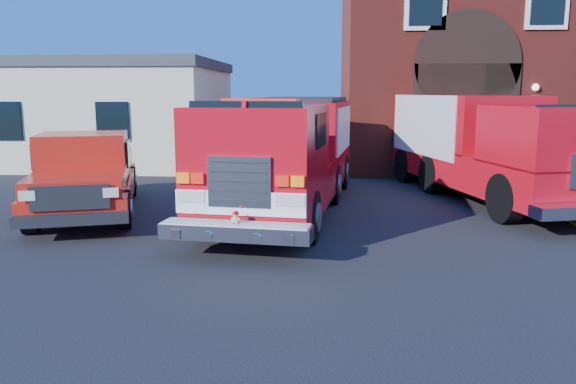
# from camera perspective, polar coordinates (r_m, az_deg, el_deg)

# --- Properties ---
(ground) EXTENTS (100.00, 100.00, 0.00)m
(ground) POSITION_cam_1_polar(r_m,az_deg,el_deg) (11.41, 0.38, -5.37)
(ground) COLOR black
(ground) RESTS_ON ground
(parking_stripe_mid) EXTENTS (0.12, 3.00, 0.01)m
(parking_stripe_mid) POSITION_cam_1_polar(r_m,az_deg,el_deg) (16.37, 24.61, -1.51)
(parking_stripe_mid) COLOR yellow
(parking_stripe_mid) RESTS_ON ground
(parking_stripe_far) EXTENTS (0.12, 3.00, 0.01)m
(parking_stripe_far) POSITION_cam_1_polar(r_m,az_deg,el_deg) (19.16, 21.45, 0.29)
(parking_stripe_far) COLOR yellow
(parking_stripe_far) RESTS_ON ground
(fire_station) EXTENTS (15.20, 10.20, 8.45)m
(fire_station) POSITION_cam_1_polar(r_m,az_deg,el_deg) (26.35, 22.67, 12.01)
(fire_station) COLOR maroon
(fire_station) RESTS_ON ground
(side_building) EXTENTS (10.20, 8.20, 4.35)m
(side_building) POSITION_cam_1_polar(r_m,az_deg,el_deg) (25.84, -18.41, 7.77)
(side_building) COLOR beige
(side_building) RESTS_ON ground
(fire_engine) EXTENTS (3.83, 9.72, 2.91)m
(fire_engine) POSITION_cam_1_polar(r_m,az_deg,el_deg) (14.54, -0.09, 4.06)
(fire_engine) COLOR black
(fire_engine) RESTS_ON ground
(pickup_truck) EXTENTS (3.98, 6.64, 2.05)m
(pickup_truck) POSITION_cam_1_polar(r_m,az_deg,el_deg) (15.13, -19.79, 1.63)
(pickup_truck) COLOR black
(pickup_truck) RESTS_ON ground
(secondary_truck) EXTENTS (4.85, 9.48, 2.95)m
(secondary_truck) POSITION_cam_1_polar(r_m,az_deg,el_deg) (17.18, 19.53, 4.74)
(secondary_truck) COLOR black
(secondary_truck) RESTS_ON ground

